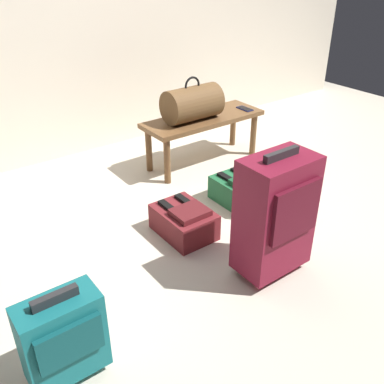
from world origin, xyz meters
TOP-DOWN VIEW (x-y plane):
  - ground_plane at (0.00, 0.00)m, footprint 6.60×6.60m
  - bench at (0.45, 0.77)m, footprint 1.00×0.36m
  - duffel_bag_brown at (0.34, 0.77)m, footprint 0.44×0.26m
  - cell_phone at (0.84, 0.71)m, footprint 0.07×0.14m
  - suitcase_upright_burgundy at (-0.12, -0.57)m, footprint 0.39×0.26m
  - suitcase_small_teal at (-1.28, -0.56)m, footprint 0.32×0.18m
  - backpack_green at (0.25, 0.09)m, footprint 0.28×0.38m
  - backpack_maroon at (-0.29, 0.01)m, footprint 0.28×0.38m

SIDE VIEW (x-z plane):
  - ground_plane at x=0.00m, z-range 0.00..0.00m
  - backpack_green at x=0.25m, z-range -0.01..0.20m
  - backpack_maroon at x=-0.29m, z-range -0.01..0.20m
  - suitcase_small_teal at x=-1.28m, z-range 0.01..0.47m
  - bench at x=0.45m, z-range 0.14..0.53m
  - suitcase_upright_burgundy at x=-0.12m, z-range 0.01..0.74m
  - cell_phone at x=0.84m, z-range 0.39..0.40m
  - duffel_bag_brown at x=0.34m, z-range 0.36..0.69m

